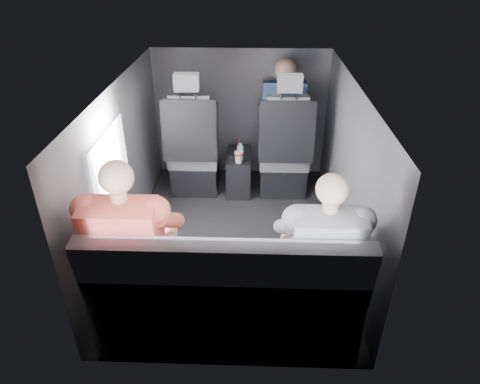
{
  "coord_description": "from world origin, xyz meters",
  "views": [
    {
      "loc": [
        0.15,
        -3.02,
        2.24
      ],
      "look_at": [
        0.04,
        -0.05,
        0.5
      ],
      "focal_mm": 32.0,
      "sensor_mm": 36.0,
      "label": 1
    }
  ],
  "objects_px": {
    "center_console": "(239,172)",
    "passenger_rear_right": "(321,253)",
    "front_seat_right": "(284,157)",
    "front_seat_left": "(194,155)",
    "water_bottle": "(240,153)",
    "laptop_black": "(314,231)",
    "laptop_white": "(134,227)",
    "rear_bench": "(227,300)",
    "passenger_rear_left": "(134,246)",
    "soda_cup": "(239,157)",
    "passenger_front_right": "(283,113)"
  },
  "relations": [
    {
      "from": "passenger_rear_left",
      "to": "front_seat_right",
      "type": "bearing_deg",
      "value": 60.51
    },
    {
      "from": "front_seat_right",
      "to": "front_seat_left",
      "type": "bearing_deg",
      "value": 180.0
    },
    {
      "from": "water_bottle",
      "to": "laptop_black",
      "type": "bearing_deg",
      "value": -70.51
    },
    {
      "from": "front_seat_left",
      "to": "center_console",
      "type": "bearing_deg",
      "value": 5.07
    },
    {
      "from": "front_seat_left",
      "to": "laptop_black",
      "type": "distance_m",
      "value": 1.89
    },
    {
      "from": "laptop_black",
      "to": "passenger_rear_right",
      "type": "xyz_separation_m",
      "value": [
        0.02,
        -0.21,
        -0.01
      ]
    },
    {
      "from": "passenger_rear_left",
      "to": "soda_cup",
      "type": "bearing_deg",
      "value": 70.8
    },
    {
      "from": "front_seat_right",
      "to": "rear_bench",
      "type": "height_order",
      "value": "front_seat_right"
    },
    {
      "from": "rear_bench",
      "to": "front_seat_right",
      "type": "bearing_deg",
      "value": 76.69
    },
    {
      "from": "soda_cup",
      "to": "passenger_rear_right",
      "type": "distance_m",
      "value": 1.76
    },
    {
      "from": "rear_bench",
      "to": "laptop_white",
      "type": "relative_size",
      "value": 4.74
    },
    {
      "from": "front_seat_right",
      "to": "laptop_white",
      "type": "distance_m",
      "value": 1.93
    },
    {
      "from": "center_console",
      "to": "laptop_black",
      "type": "bearing_deg",
      "value": -71.48
    },
    {
      "from": "water_bottle",
      "to": "passenger_rear_right",
      "type": "relative_size",
      "value": 0.14
    },
    {
      "from": "front_seat_right",
      "to": "passenger_rear_left",
      "type": "relative_size",
      "value": 1.0
    },
    {
      "from": "laptop_black",
      "to": "soda_cup",
      "type": "bearing_deg",
      "value": 110.56
    },
    {
      "from": "front_seat_left",
      "to": "water_bottle",
      "type": "xyz_separation_m",
      "value": [
        0.47,
        -0.1,
        0.08
      ]
    },
    {
      "from": "water_bottle",
      "to": "passenger_front_right",
      "type": "bearing_deg",
      "value": 40.21
    },
    {
      "from": "laptop_white",
      "to": "passenger_rear_left",
      "type": "height_order",
      "value": "passenger_rear_left"
    },
    {
      "from": "rear_bench",
      "to": "passenger_front_right",
      "type": "height_order",
      "value": "passenger_front_right"
    },
    {
      "from": "laptop_white",
      "to": "passenger_front_right",
      "type": "xyz_separation_m",
      "value": [
        1.06,
        1.85,
        0.13
      ]
    },
    {
      "from": "rear_bench",
      "to": "laptop_white",
      "type": "bearing_deg",
      "value": 153.43
    },
    {
      "from": "center_console",
      "to": "rear_bench",
      "type": "bearing_deg",
      "value": -90.0
    },
    {
      "from": "laptop_black",
      "to": "passenger_front_right",
      "type": "distance_m",
      "value": 1.86
    },
    {
      "from": "front_seat_right",
      "to": "passenger_rear_left",
      "type": "xyz_separation_m",
      "value": [
        -1.02,
        -1.81,
        0.25
      ]
    },
    {
      "from": "center_console",
      "to": "laptop_white",
      "type": "bearing_deg",
      "value": -111.01
    },
    {
      "from": "laptop_white",
      "to": "passenger_rear_right",
      "type": "distance_m",
      "value": 1.21
    },
    {
      "from": "soda_cup",
      "to": "passenger_front_right",
      "type": "relative_size",
      "value": 0.29
    },
    {
      "from": "front_seat_left",
      "to": "laptop_white",
      "type": "distance_m",
      "value": 1.62
    },
    {
      "from": "rear_bench",
      "to": "passenger_rear_right",
      "type": "height_order",
      "value": "passenger_rear_right"
    },
    {
      "from": "front_seat_left",
      "to": "passenger_rear_left",
      "type": "distance_m",
      "value": 1.83
    },
    {
      "from": "rear_bench",
      "to": "soda_cup",
      "type": "height_order",
      "value": "rear_bench"
    },
    {
      "from": "water_bottle",
      "to": "passenger_rear_left",
      "type": "height_order",
      "value": "passenger_rear_left"
    },
    {
      "from": "water_bottle",
      "to": "laptop_white",
      "type": "height_order",
      "value": "laptop_white"
    },
    {
      "from": "water_bottle",
      "to": "rear_bench",
      "type": "bearing_deg",
      "value": -90.56
    },
    {
      "from": "center_console",
      "to": "passenger_rear_right",
      "type": "xyz_separation_m",
      "value": [
        0.56,
        -1.85,
        0.42
      ]
    },
    {
      "from": "front_seat_left",
      "to": "passenger_rear_left",
      "type": "height_order",
      "value": "passenger_rear_left"
    },
    {
      "from": "front_seat_left",
      "to": "laptop_white",
      "type": "relative_size",
      "value": 3.74
    },
    {
      "from": "center_console",
      "to": "water_bottle",
      "type": "height_order",
      "value": "water_bottle"
    },
    {
      "from": "center_console",
      "to": "laptop_white",
      "type": "distance_m",
      "value": 1.8
    },
    {
      "from": "front_seat_right",
      "to": "passenger_rear_right",
      "type": "bearing_deg",
      "value": -86.43
    },
    {
      "from": "front_seat_right",
      "to": "passenger_rear_left",
      "type": "bearing_deg",
      "value": -119.49
    },
    {
      "from": "front_seat_right",
      "to": "soda_cup",
      "type": "height_order",
      "value": "front_seat_right"
    },
    {
      "from": "rear_bench",
      "to": "water_bottle",
      "type": "bearing_deg",
      "value": 89.44
    },
    {
      "from": "front_seat_left",
      "to": "passenger_rear_right",
      "type": "bearing_deg",
      "value": -60.72
    },
    {
      "from": "center_console",
      "to": "water_bottle",
      "type": "relative_size",
      "value": 2.78
    },
    {
      "from": "laptop_black",
      "to": "passenger_front_right",
      "type": "bearing_deg",
      "value": 93.38
    },
    {
      "from": "soda_cup",
      "to": "laptop_black",
      "type": "bearing_deg",
      "value": -69.44
    },
    {
      "from": "water_bottle",
      "to": "passenger_front_right",
      "type": "relative_size",
      "value": 0.2
    },
    {
      "from": "passenger_rear_right",
      "to": "center_console",
      "type": "bearing_deg",
      "value": 106.95
    }
  ]
}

